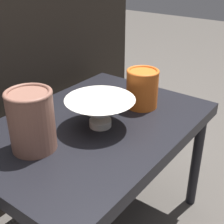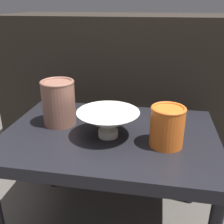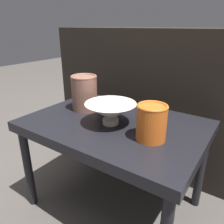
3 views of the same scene
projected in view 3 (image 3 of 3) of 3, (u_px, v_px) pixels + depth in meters
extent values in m
plane|color=#4C4742|center=(114.00, 203.00, 1.06)|extent=(8.00, 8.00, 0.00)
cube|color=black|center=(114.00, 126.00, 0.90)|extent=(0.72, 0.50, 0.04)
cylinder|color=black|center=(28.00, 168.00, 0.99)|extent=(0.04, 0.04, 0.39)
cylinder|color=black|center=(89.00, 132.00, 1.32)|extent=(0.04, 0.04, 0.39)
cylinder|color=black|center=(201.00, 170.00, 0.98)|extent=(0.04, 0.04, 0.39)
cube|color=black|center=(166.00, 96.00, 1.35)|extent=(1.26, 0.50, 0.79)
cylinder|color=silver|center=(111.00, 121.00, 0.87)|extent=(0.06, 0.06, 0.02)
cone|color=silver|center=(111.00, 111.00, 0.86)|extent=(0.20, 0.20, 0.07)
cylinder|color=brown|center=(84.00, 93.00, 1.00)|extent=(0.12, 0.12, 0.16)
torus|color=brown|center=(84.00, 77.00, 0.97)|extent=(0.12, 0.12, 0.01)
cylinder|color=orange|center=(151.00, 123.00, 0.74)|extent=(0.10, 0.10, 0.12)
torus|color=orange|center=(153.00, 106.00, 0.71)|extent=(0.10, 0.10, 0.01)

